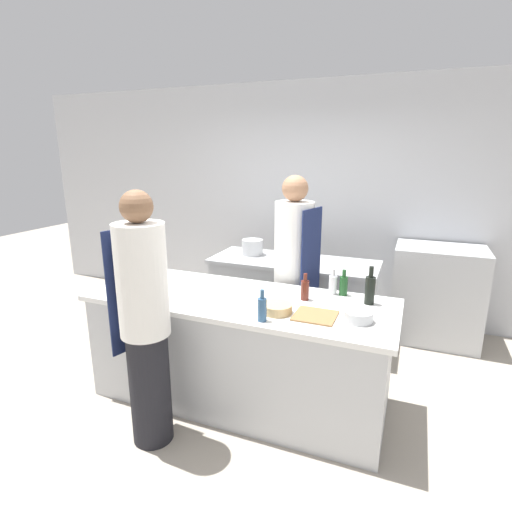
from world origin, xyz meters
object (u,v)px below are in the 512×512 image
Objects in this scene: bowl_mixing_large at (277,308)px; stockpot at (252,247)px; bottle_wine at (370,289)px; oven_range at (436,294)px; chef_at_prep_near at (145,322)px; bottle_olive_oil at (305,289)px; bottle_vinegar at (333,284)px; cup at (146,282)px; bottle_cooking_oil at (262,309)px; chef_at_stove at (293,274)px; bowl_prep_small at (359,316)px; bottle_sauce at (344,285)px.

stockpot is at bearing 118.54° from bowl_mixing_large.
bowl_mixing_large is (-0.59, -0.42, -0.08)m from bottle_wine.
chef_at_prep_near is (-1.89, -2.45, 0.38)m from oven_range.
bottle_olive_oil is (0.87, 0.83, 0.07)m from chef_at_prep_near.
bottle_vinegar reaches higher than cup.
bottle_cooking_oil is (-1.18, -2.12, 0.46)m from oven_range.
bottle_vinegar is at bearing 159.53° from bottle_wine.
chef_at_stove is 6.17× the size of bottle_wine.
bottle_cooking_oil is at bearing -14.45° from cup.
chef_at_prep_near is at bearing -156.42° from bowl_prep_small.
bottle_wine is at bearing 11.68° from bottle_olive_oil.
bottle_cooking_oil is 1.78m from stockpot.
oven_range is at bearing 59.11° from bottle_vinegar.
bowl_prep_small is 0.83× the size of stockpot.
oven_range is at bearing 61.51° from bottle_sauce.
bowl_prep_small is 1.78m from cup.
bottle_olive_oil is 1.35m from cup.
bottle_olive_oil is at bearing -139.90° from bottle_sauce.
bottle_vinegar is 0.94× the size of bottle_cooking_oil.
bottle_wine is at bearing 9.12° from cup.
bottle_wine reaches higher than oven_range.
bottle_vinegar is 0.97× the size of bowl_mixing_large.
oven_range is 3.00m from cup.
oven_range is 4.89× the size of bottle_olive_oil.
stockpot is at bearing 72.01° from cup.
oven_range is 3.53× the size of bottle_wine.
chef_at_stove reaches higher than cup.
chef_at_stove is 1.05m from bowl_prep_small.
oven_range is at bearing 57.85° from bottle_olive_oil.
bowl_prep_small is 1.93m from stockpot.
bottle_vinegar is 0.60m from bowl_mixing_large.
chef_at_stove is 0.59m from bottle_olive_oil.
bottle_cooking_oil is 1.07× the size of bottle_sauce.
bottle_wine is at bearing 35.47° from bowl_mixing_large.
chef_at_prep_near is 1.63m from bottle_wine.
oven_range is 4.61× the size of bottle_cooking_oil.
bottle_vinegar is (1.04, 1.04, 0.07)m from chef_at_prep_near.
chef_at_stove is 1.30m from cup.
chef_at_stove is 0.85m from bottle_wine.
bowl_mixing_large is 0.56m from bowl_prep_small.
bottle_vinegar is 1.09× the size of bowl_prep_small.
bowl_prep_small is (0.44, -0.26, -0.05)m from bottle_olive_oil.
bottle_sauce is (0.08, 0.01, -0.00)m from bottle_vinegar.
chef_at_stove is 0.60m from bottle_sauce.
bottle_olive_oil is 0.52m from bottle_cooking_oil.
bottle_cooking_oil reaches higher than bowl_prep_small.
bottle_vinegar is at bearing 120.06° from bowl_prep_small.
chef_at_prep_near is 21.74× the size of cup.
bottle_wine is 0.87m from bottle_cooking_oil.
bottle_cooking_oil is (-0.16, -0.49, 0.01)m from bottle_olive_oil.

